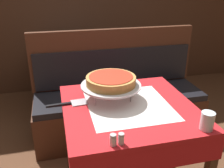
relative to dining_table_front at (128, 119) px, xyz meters
name	(u,v)px	position (x,y,z in m)	size (l,w,h in m)	color
dining_table_front	(128,119)	(0.00, 0.00, 0.00)	(0.84, 0.84, 0.78)	red
dining_table_rear	(70,55)	(-0.25, 1.62, -0.01)	(0.78, 0.78, 0.78)	#194799
booth_bench	(118,106)	(0.16, 0.84, -0.35)	(1.70, 0.53, 1.07)	#4C2819
back_wall_panel	(82,4)	(0.00, 2.18, 0.53)	(6.00, 0.04, 2.40)	#4C2D1E
pizza_pan_stand	(111,86)	(-0.09, 0.12, 0.21)	(0.40, 0.40, 0.11)	#ADADB2
deep_dish_pizza	(111,80)	(-0.09, 0.12, 0.25)	(0.33, 0.33, 0.06)	#C68E47
pizza_server	(69,103)	(-0.38, 0.11, 0.11)	(0.27, 0.10, 0.01)	#BCBCC1
water_glass_near	(207,121)	(0.33, -0.36, 0.16)	(0.07, 0.07, 0.10)	silver
salt_shaker	(113,140)	(-0.20, -0.38, 0.14)	(0.03, 0.03, 0.06)	silver
pepper_shaker	(121,139)	(-0.16, -0.38, 0.14)	(0.03, 0.03, 0.06)	silver
condiment_caddy	(76,43)	(-0.16, 1.61, 0.14)	(0.15, 0.15, 0.14)	black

